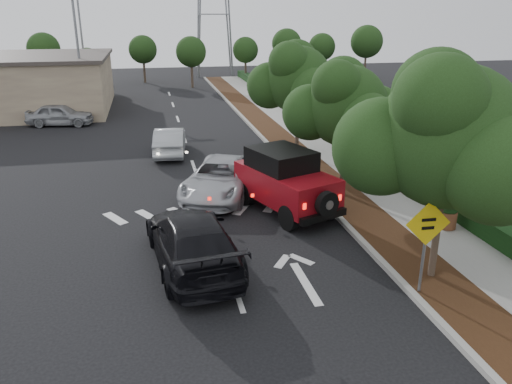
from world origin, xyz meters
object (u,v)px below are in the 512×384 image
object	(u,v)px
red_jeep	(283,180)
speed_hump_sign	(426,235)
black_suv_oncoming	(192,240)
silver_suv_ahead	(221,178)

from	to	relation	value
red_jeep	speed_hump_sign	bearing A→B (deg)	-94.10
black_suv_oncoming	red_jeep	bearing A→B (deg)	-141.74
red_jeep	silver_suv_ahead	distance (m)	3.02
speed_hump_sign	silver_suv_ahead	bearing A→B (deg)	117.10
red_jeep	silver_suv_ahead	xyz separation A→B (m)	(-2.07, 2.15, -0.46)
red_jeep	speed_hump_sign	distance (m)	7.12
red_jeep	black_suv_oncoming	bearing A→B (deg)	-155.87
red_jeep	speed_hump_sign	world-z (taller)	speed_hump_sign
black_suv_oncoming	speed_hump_sign	bearing A→B (deg)	145.87
silver_suv_ahead	speed_hump_sign	bearing A→B (deg)	-42.61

